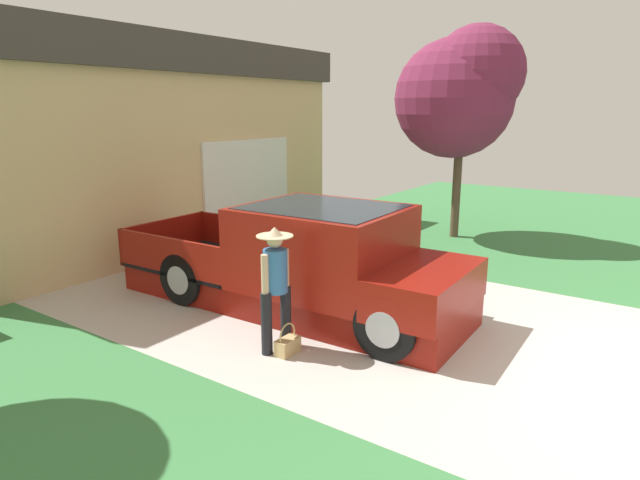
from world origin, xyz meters
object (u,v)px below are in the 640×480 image
Objects in this scene: handbag at (288,345)px; neighbor_tree at (460,91)px; pickup_truck at (312,264)px; person_with_hat at (276,281)px; house_with_garage at (103,140)px.

neighbor_tree is at bearing 5.65° from handbag.
handbag is (-1.35, -0.60, -0.60)m from pickup_truck.
neighbor_tree reaches higher than handbag.
neighbor_tree is at bearing 10.11° from person_with_hat.
neighbor_tree reaches higher than house_with_garage.
neighbor_tree is (7.11, 0.70, 3.17)m from handbag.
person_with_hat is at bearing -175.82° from neighbor_tree.
person_with_hat is 3.94× the size of handbag.
pickup_truck is 1.59m from handbag.
pickup_truck reaches higher than person_with_hat.
neighbor_tree is (5.76, 0.11, 2.58)m from pickup_truck.
house_with_garage is 2.00× the size of neighbor_tree.
person_with_hat is 0.17× the size of house_with_garage.
pickup_truck is 0.59× the size of house_with_garage.
pickup_truck is 1.40m from person_with_hat.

